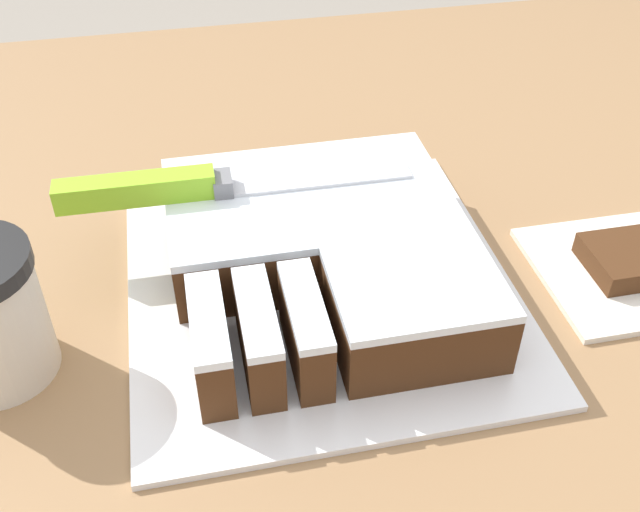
% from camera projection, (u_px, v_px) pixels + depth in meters
% --- Properties ---
extents(cake_board, '(0.32, 0.33, 0.01)m').
position_uv_depth(cake_board, '(320.00, 286.00, 0.63)').
color(cake_board, white).
rests_on(cake_board, countertop).
extents(cake, '(0.24, 0.26, 0.06)m').
position_uv_depth(cake, '(325.00, 251.00, 0.61)').
color(cake, '#472814').
rests_on(cake, cake_board).
extents(knife, '(0.30, 0.03, 0.02)m').
position_uv_depth(knife, '(170.00, 188.00, 0.62)').
color(knife, silver).
rests_on(knife, cake).
extents(paper_napkin, '(0.14, 0.14, 0.01)m').
position_uv_depth(paper_napkin, '(622.00, 271.00, 0.64)').
color(paper_napkin, white).
rests_on(paper_napkin, countertop).
extents(brownie, '(0.06, 0.06, 0.02)m').
position_uv_depth(brownie, '(626.00, 260.00, 0.64)').
color(brownie, '#472814').
rests_on(brownie, paper_napkin).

